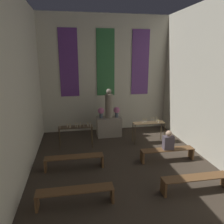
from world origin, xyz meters
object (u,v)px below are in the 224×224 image
(flower_vase_left, at_px, (101,112))
(pew_third_right, at_px, (196,181))
(candle_rack_right, at_px, (149,125))
(altar, at_px, (109,127))
(pew_back_right, at_px, (167,152))
(flower_vase_right, at_px, (117,111))
(pew_back_left, at_px, (74,160))
(pew_third_left, at_px, (75,194))
(person_seated, at_px, (168,141))
(statue, at_px, (109,105))
(candle_rack_left, at_px, (76,130))

(flower_vase_left, relative_size, pew_third_right, 0.25)
(candle_rack_right, bearing_deg, flower_vase_left, 150.08)
(altar, distance_m, candle_rack_right, 1.93)
(altar, xyz_separation_m, pew_back_right, (1.64, -2.85, -0.12))
(flower_vase_right, height_order, pew_back_left, flower_vase_right)
(altar, bearing_deg, pew_back_left, -119.91)
(altar, bearing_deg, flower_vase_left, 180.00)
(pew_third_left, xyz_separation_m, person_seated, (3.29, 1.87, 0.42))
(pew_back_right, bearing_deg, person_seated, 0.00)
(pew_back_left, bearing_deg, statue, 60.09)
(pew_third_right, distance_m, person_seated, 1.91)
(statue, bearing_deg, person_seated, -59.95)
(candle_rack_right, relative_size, pew_back_left, 0.71)
(candle_rack_left, relative_size, pew_back_right, 0.71)
(candle_rack_right, bearing_deg, pew_back_left, -151.27)
(candle_rack_left, distance_m, person_seated, 3.63)
(flower_vase_right, bearing_deg, person_seated, -65.71)
(flower_vase_right, distance_m, pew_third_left, 5.19)
(altar, height_order, flower_vase_right, flower_vase_right)
(flower_vase_right, xyz_separation_m, pew_third_left, (-2.00, -4.72, -0.85))
(flower_vase_left, relative_size, pew_back_left, 0.25)
(candle_rack_right, bearing_deg, statue, 144.62)
(flower_vase_left, xyz_separation_m, candle_rack_left, (-1.18, -1.11, -0.41))
(pew_third_left, xyz_separation_m, pew_third_right, (3.28, 0.00, 0.00))
(flower_vase_right, bearing_deg, flower_vase_left, 180.00)
(statue, relative_size, flower_vase_left, 2.78)
(pew_back_left, bearing_deg, candle_rack_right, 28.73)
(statue, distance_m, pew_third_right, 5.13)
(flower_vase_right, distance_m, candle_rack_right, 1.67)
(altar, xyz_separation_m, pew_back_left, (-1.64, -2.85, -0.12))
(altar, relative_size, flower_vase_left, 2.32)
(statue, distance_m, pew_back_right, 3.49)
(flower_vase_left, distance_m, pew_back_left, 3.24)
(altar, relative_size, candle_rack_right, 0.82)
(statue, relative_size, person_seated, 1.92)
(altar, distance_m, statue, 1.05)
(person_seated, bearing_deg, candle_rack_right, 93.21)
(candle_rack_left, height_order, candle_rack_right, same)
(flower_vase_right, xyz_separation_m, pew_back_right, (1.28, -2.85, -0.85))
(pew_back_left, height_order, person_seated, person_seated)
(statue, relative_size, candle_rack_right, 0.98)
(statue, height_order, person_seated, statue)
(flower_vase_right, xyz_separation_m, pew_third_right, (1.28, -4.72, -0.85))
(flower_vase_right, bearing_deg, pew_back_right, -65.87)
(candle_rack_left, bearing_deg, flower_vase_right, 30.20)
(altar, relative_size, pew_back_left, 0.58)
(statue, height_order, pew_third_left, statue)
(pew_third_right, bearing_deg, flower_vase_left, 113.01)
(altar, xyz_separation_m, candle_rack_right, (1.55, -1.10, 0.32))
(pew_third_left, distance_m, pew_back_right, 3.77)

